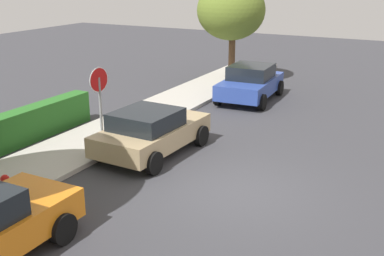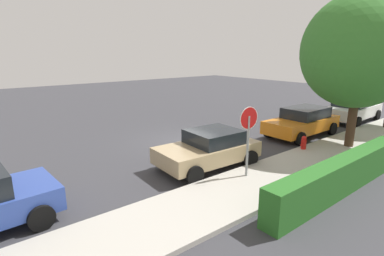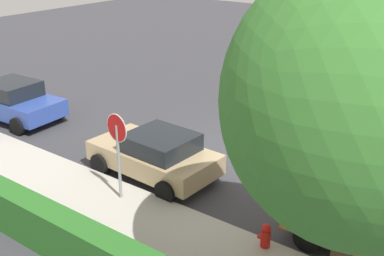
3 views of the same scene
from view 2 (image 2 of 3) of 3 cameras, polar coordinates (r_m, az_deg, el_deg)
name	(u,v)px [view 2 (image 2 of 3)]	position (r m, az deg, el deg)	size (l,w,h in m)	color
ground_plane	(183,142)	(14.38, -1.72, -2.59)	(60.00, 60.00, 0.00)	#38383D
sidewalk_curb	(277,175)	(10.81, 15.85, -8.60)	(32.00, 2.36, 0.14)	#B2ADA3
stop_sign	(248,131)	(9.86, 10.67, -0.48)	(0.75, 0.10, 2.49)	gray
parked_car_tan	(209,148)	(11.10, 3.28, -3.92)	(3.88, 2.21, 1.38)	tan
parked_car_orange	(303,121)	(16.22, 20.33, 1.20)	(4.39, 1.99, 1.45)	orange
parked_car_white	(352,109)	(20.99, 28.20, 3.19)	(4.53, 2.24, 1.43)	white
street_tree_mid_block	(358,51)	(14.50, 29.07, 12.68)	(4.59, 4.59, 6.58)	#422D1E
fire_hydrant	(304,144)	(13.65, 20.49, -2.87)	(0.30, 0.22, 0.72)	red
front_yard_hedge	(343,175)	(10.33, 26.78, -7.94)	(7.26, 0.60, 1.08)	#286623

